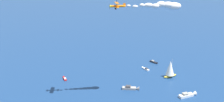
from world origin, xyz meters
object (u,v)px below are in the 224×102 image
Objects in this scene: biplane_lead at (117,6)px; motorboat_trailing at (132,88)px; motorboat_far_port at (188,95)px; sailboat_offshore at (170,69)px; motorboat_mid_cluster at (145,69)px; wingwalker_lead at (117,0)px; motorboat_far_stbd at (154,62)px; motorboat_inshore at (65,78)px.

motorboat_trailing is at bearing -7.37° from biplane_lead.
motorboat_far_port is 25.35m from sailboat_offshore.
motorboat_mid_cluster is at bearing 39.49° from motorboat_far_port.
wingwalker_lead reaches higher than biplane_lead.
sailboat_offshore is 1.69× the size of biplane_lead.
motorboat_far_port is at bearing -140.51° from motorboat_mid_cluster.
motorboat_far_stbd is 66.03m from motorboat_inshore.
motorboat_far_port is 6.68× the size of wingwalker_lead.
wingwalker_lead is (-58.61, 9.22, 54.73)m from motorboat_mid_cluster.
motorboat_inshore is at bearing 104.24° from sailboat_offshore.
motorboat_trailing is at bearing -96.51° from motorboat_inshore.
motorboat_far_port reaches higher than motorboat_inshore.
sailboat_offshore is 73.33m from biplane_lead.
wingwalker_lead is at bearing 127.29° from motorboat_far_port.
motorboat_far_stbd is 44.59m from motorboat_trailing.
motorboat_far_port is 68.60m from biplane_lead.
motorboat_trailing is 30.67m from motorboat_mid_cluster.
motorboat_mid_cluster is (8.86, 16.23, -5.17)m from sailboat_offshore.
motorboat_far_stbd is at bearing -11.42° from biplane_lead.
motorboat_trailing is 61.54m from wingwalker_lead.
motorboat_trailing is at bearing 87.25° from motorboat_far_port.
wingwalker_lead is at bearing 171.06° from motorboat_mid_cluster.
motorboat_far_stbd is 90.15m from biplane_lead.
motorboat_far_stbd is at bearing 24.92° from motorboat_far_port.
motorboat_trailing is 1.77× the size of motorboat_mid_cluster.
wingwalker_lead reaches higher than motorboat_mid_cluster.
motorboat_inshore is 73.69m from biplane_lead.
biplane_lead is at bearing -156.61° from wingwalker_lead.
motorboat_far_port is at bearing -52.71° from wingwalker_lead.
wingwalker_lead is (-71.69, 14.54, 54.72)m from motorboat_far_stbd.
motorboat_far_port is at bearing -156.57° from sailboat_offshore.
motorboat_mid_cluster is (30.18, -5.49, -0.28)m from motorboat_trailing.
motorboat_far_stbd is 4.03× the size of wingwalker_lead.
motorboat_far_port is 49.37m from motorboat_far_stbd.
wingwalker_lead reaches higher than motorboat_inshore.
motorboat_trailing is 6.55× the size of wingwalker_lead.
biplane_lead is (-27.02, 35.30, 52.25)m from motorboat_far_port.
motorboat_trailing is at bearing -7.49° from wingwalker_lead.
sailboat_offshore is at bearing 23.43° from motorboat_far_port.
motorboat_far_port reaches higher than motorboat_mid_cluster.
sailboat_offshore is 2.19× the size of motorboat_mid_cluster.
motorboat_far_stbd is at bearing -22.12° from motorboat_mid_cluster.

